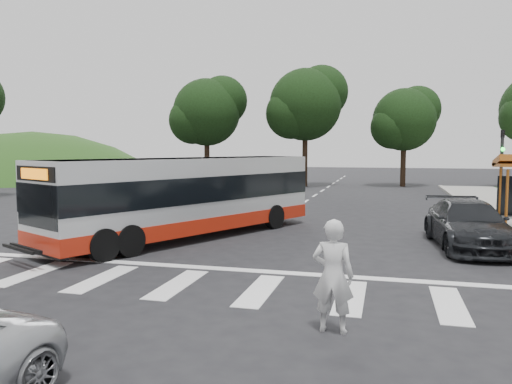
% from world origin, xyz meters
% --- Properties ---
extents(ground, '(140.00, 140.00, 0.00)m').
position_xyz_m(ground, '(0.00, 0.00, 0.00)').
color(ground, black).
rests_on(ground, ground).
extents(curb_east, '(0.30, 40.00, 0.15)m').
position_xyz_m(curb_east, '(9.00, 8.00, 0.07)').
color(curb_east, '#9E9991').
rests_on(curb_east, ground).
extents(hillside_nw, '(44.00, 44.00, 10.00)m').
position_xyz_m(hillside_nw, '(-32.00, 30.00, 0.00)').
color(hillside_nw, '#244616').
rests_on(hillside_nw, ground).
extents(crosswalk_ladder, '(18.00, 2.60, 0.01)m').
position_xyz_m(crosswalk_ladder, '(0.00, -5.00, 0.01)').
color(crosswalk_ladder, silver).
rests_on(crosswalk_ladder, ground).
extents(traffic_signal_ne_short, '(0.18, 0.37, 4.00)m').
position_xyz_m(traffic_signal_ne_short, '(9.60, 8.49, 2.48)').
color(traffic_signal_ne_short, black).
rests_on(traffic_signal_ne_short, ground).
extents(tree_north_a, '(6.60, 6.15, 10.17)m').
position_xyz_m(tree_north_a, '(-1.92, 26.07, 6.92)').
color(tree_north_a, black).
rests_on(tree_north_a, ground).
extents(tree_north_b, '(5.72, 5.33, 8.43)m').
position_xyz_m(tree_north_b, '(6.07, 28.06, 5.66)').
color(tree_north_b, black).
rests_on(tree_north_b, ground).
extents(tree_north_c, '(6.16, 5.74, 9.30)m').
position_xyz_m(tree_north_c, '(-9.92, 24.06, 6.29)').
color(tree_north_c, black).
rests_on(tree_north_c, ground).
extents(transit_bus, '(6.97, 10.95, 2.85)m').
position_xyz_m(transit_bus, '(-2.14, 0.90, 1.42)').
color(transit_bus, '#B7B9BC').
rests_on(transit_bus, ground).
extents(pedestrian, '(0.75, 0.52, 1.99)m').
position_xyz_m(pedestrian, '(3.84, -7.12, 0.99)').
color(pedestrian, silver).
rests_on(pedestrian, ground).
extents(dark_sedan, '(2.63, 5.39, 1.51)m').
position_xyz_m(dark_sedan, '(7.27, 1.39, 0.75)').
color(dark_sedan, black).
rests_on(dark_sedan, ground).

